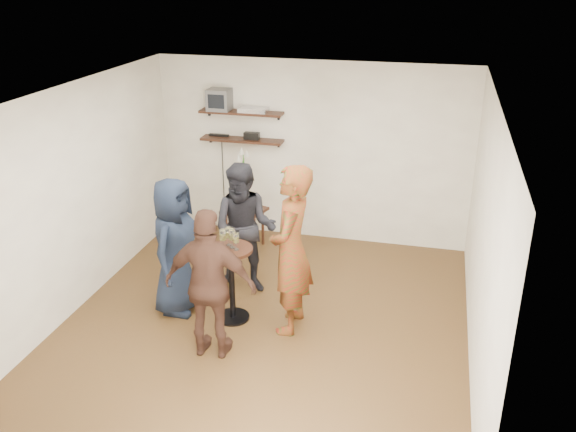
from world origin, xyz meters
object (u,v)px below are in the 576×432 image
at_px(side_table, 245,216).
at_px(person_dark, 245,229).
at_px(person_navy, 175,246).
at_px(person_brown, 210,285).
at_px(dvd_deck, 253,110).
at_px(person_plaid, 291,250).
at_px(drinks_table, 231,274).
at_px(radio, 252,136).
at_px(crt_monitor, 220,99).

xyz_separation_m(side_table, person_dark, (0.37, -1.11, 0.31)).
relative_size(person_navy, person_brown, 1.00).
distance_m(dvd_deck, person_navy, 2.55).
xyz_separation_m(person_plaid, person_navy, (-1.38, 0.05, -0.14)).
xyz_separation_m(side_table, drinks_table, (0.42, -1.80, 0.07)).
bearing_deg(radio, dvd_deck, 0.00).
relative_size(side_table, person_brown, 0.39).
xyz_separation_m(person_plaid, person_brown, (-0.67, -0.69, -0.14)).
bearing_deg(crt_monitor, person_navy, -84.02).
distance_m(person_plaid, person_dark, 1.03).
distance_m(dvd_deck, person_dark, 2.01).
bearing_deg(person_navy, drinks_table, -90.00).
distance_m(person_plaid, person_navy, 1.39).
bearing_deg(radio, person_plaid, -63.81).
xyz_separation_m(person_dark, person_brown, (0.08, -1.38, -0.01)).
xyz_separation_m(drinks_table, person_brown, (0.02, -0.69, 0.23)).
height_order(crt_monitor, person_navy, crt_monitor).
distance_m(side_table, person_brown, 2.54).
bearing_deg(person_dark, person_navy, -139.53).
bearing_deg(person_navy, person_brown, -131.99).
distance_m(drinks_table, person_plaid, 0.79).
bearing_deg(person_dark, side_table, 103.38).
bearing_deg(radio, side_table, -85.72).
bearing_deg(side_table, person_navy, -98.56).
bearing_deg(person_brown, dvd_deck, -83.33).
xyz_separation_m(drinks_table, person_dark, (-0.06, 0.69, 0.24)).
bearing_deg(side_table, drinks_table, -76.69).
bearing_deg(radio, person_dark, -76.22).
bearing_deg(drinks_table, person_dark, 94.89).
distance_m(person_plaid, person_brown, 0.97).
height_order(crt_monitor, person_brown, crt_monitor).
bearing_deg(person_navy, person_dark, -40.47).
distance_m(radio, person_dark, 1.85).
relative_size(crt_monitor, person_plaid, 0.17).
bearing_deg(side_table, radio, 94.28).
height_order(radio, person_navy, person_navy).
relative_size(dvd_deck, side_table, 0.63).
distance_m(crt_monitor, radio, 0.68).
relative_size(drinks_table, person_dark, 0.55).
height_order(dvd_deck, side_table, dvd_deck).
height_order(person_plaid, person_dark, person_plaid).
distance_m(dvd_deck, person_brown, 3.26).
bearing_deg(dvd_deck, person_navy, -96.34).
distance_m(person_dark, person_navy, 0.90).
height_order(dvd_deck, person_brown, dvd_deck).
xyz_separation_m(person_plaid, person_dark, (-0.75, 0.69, -0.13)).
bearing_deg(dvd_deck, radio, 180.00).
xyz_separation_m(side_table, person_plaid, (1.11, -1.80, 0.45)).
bearing_deg(person_brown, side_table, -81.64).
xyz_separation_m(radio, person_brown, (0.49, -3.04, -0.70)).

